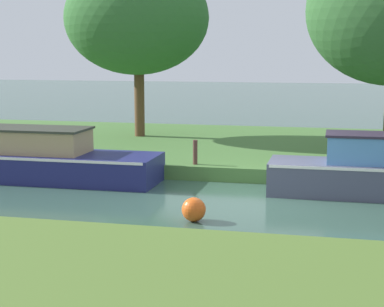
% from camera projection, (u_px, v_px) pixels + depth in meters
% --- Properties ---
extents(ground_plane, '(120.00, 120.00, 0.00)m').
position_uv_depth(ground_plane, '(249.00, 201.00, 15.04)').
color(ground_plane, '#345446').
extents(riverbank_far, '(72.00, 10.00, 0.40)m').
position_uv_depth(riverbank_far, '(277.00, 149.00, 21.74)').
color(riverbank_far, '#457034').
rests_on(riverbank_far, ground_plane).
extents(navy_barge, '(7.92, 1.86, 2.10)m').
position_uv_depth(navy_barge, '(7.00, 154.00, 17.63)').
color(navy_barge, navy).
rests_on(navy_barge, ground_plane).
extents(willow_tree_left, '(5.33, 4.38, 6.39)m').
position_uv_depth(willow_tree_left, '(136.00, 18.00, 22.74)').
color(willow_tree_left, brown).
rests_on(willow_tree_left, riverbank_far).
extents(mooring_post_near, '(0.13, 0.13, 0.69)m').
position_uv_depth(mooring_post_near, '(195.00, 152.00, 17.62)').
color(mooring_post_near, '#4C2E27').
rests_on(mooring_post_near, riverbank_far).
extents(channel_buoy, '(0.51, 0.51, 0.51)m').
position_uv_depth(channel_buoy, '(194.00, 210.00, 13.17)').
color(channel_buoy, '#E55919').
rests_on(channel_buoy, ground_plane).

